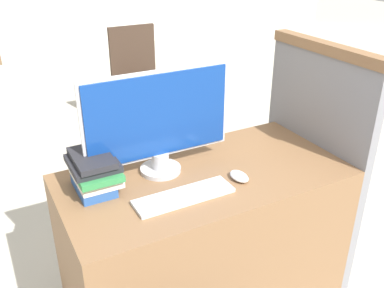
% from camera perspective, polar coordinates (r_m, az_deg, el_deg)
% --- Properties ---
extents(desk, '(1.28, 0.65, 0.77)m').
position_cam_1_polar(desk, '(2.13, 1.58, -13.01)').
color(desk, brown).
rests_on(desk, ground_plane).
extents(carrel_divider, '(0.07, 0.71, 1.28)m').
position_cam_1_polar(carrel_divider, '(2.35, 15.66, -2.32)').
color(carrel_divider, slate).
rests_on(carrel_divider, ground_plane).
extents(monitor, '(0.67, 0.18, 0.47)m').
position_cam_1_polar(monitor, '(1.83, -4.48, 3.11)').
color(monitor, '#B7B7BC').
rests_on(monitor, desk).
extents(keyboard, '(0.42, 0.12, 0.02)m').
position_cam_1_polar(keyboard, '(1.74, -1.07, -6.97)').
color(keyboard, silver).
rests_on(keyboard, desk).
extents(mouse, '(0.07, 0.11, 0.03)m').
position_cam_1_polar(mouse, '(1.87, 6.31, -4.30)').
color(mouse, white).
rests_on(mouse, desk).
extents(book_stack, '(0.19, 0.26, 0.16)m').
position_cam_1_polar(book_stack, '(1.81, -12.92, -3.61)').
color(book_stack, '#285199').
rests_on(book_stack, desk).
extents(far_chair, '(0.44, 0.44, 0.99)m').
position_cam_1_polar(far_chair, '(4.08, -7.21, 9.04)').
color(far_chair, '#38281E').
rests_on(far_chair, ground_plane).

